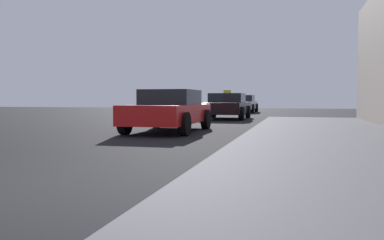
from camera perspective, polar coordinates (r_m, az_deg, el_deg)
name	(u,v)px	position (r m, az deg, el deg)	size (l,w,h in m)	color
car_red	(169,110)	(12.25, -3.24, 1.39)	(1.94, 4.12, 1.27)	red
car_black	(227,106)	(20.02, 4.94, 2.01)	(2.05, 4.05, 1.43)	black
car_silver	(243,104)	(29.97, 7.24, 2.33)	(1.94, 4.52, 1.27)	#B7B7BF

